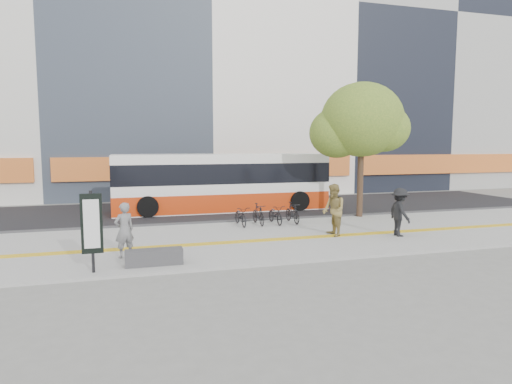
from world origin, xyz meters
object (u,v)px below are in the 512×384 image
object	(u,v)px
bench	(154,257)
seated_woman	(124,230)
signboard	(92,225)
pedestrian_dark	(400,212)
bus	(222,184)
pedestrian_tan	(334,210)
street_tree	(360,122)

from	to	relation	value
bench	seated_woman	world-z (taller)	seated_woman
signboard	pedestrian_dark	world-z (taller)	signboard
bus	pedestrian_tan	size ratio (longest dim) A/B	5.62
street_tree	pedestrian_dark	world-z (taller)	street_tree
signboard	seated_woman	xyz separation A→B (m)	(0.80, 1.41, -0.45)
signboard	seated_woman	size ratio (longest dim) A/B	1.31
bench	pedestrian_tan	distance (m)	7.04
signboard	seated_woman	bearing A→B (deg)	60.45
bench	street_tree	world-z (taller)	street_tree
bus	seated_woman	xyz separation A→B (m)	(-4.82, -8.59, -0.51)
bus	street_tree	bearing A→B (deg)	-32.55
signboard	bench	bearing A→B (deg)	10.81
seated_woman	pedestrian_tan	bearing A→B (deg)	163.11
bench	signboard	size ratio (longest dim) A/B	0.73
street_tree	bench	bearing A→B (deg)	-148.38
seated_woman	pedestrian_tan	distance (m)	7.52
pedestrian_tan	bus	bearing A→B (deg)	-159.02
pedestrian_tan	pedestrian_dark	size ratio (longest dim) A/B	1.09
bus	pedestrian_tan	xyz separation A→B (m)	(2.63, -7.49, -0.38)
street_tree	bus	size ratio (longest dim) A/B	0.58
signboard	pedestrian_tan	distance (m)	8.62
signboard	seated_woman	world-z (taller)	signboard
street_tree	pedestrian_tan	size ratio (longest dim) A/B	3.25
bench	seated_woman	xyz separation A→B (m)	(-0.80, 1.11, 0.61)
bench	bus	size ratio (longest dim) A/B	0.15
pedestrian_tan	pedestrian_dark	world-z (taller)	pedestrian_tan
pedestrian_tan	signboard	bearing A→B (deg)	-71.39
seated_woman	pedestrian_tan	size ratio (longest dim) A/B	0.86
street_tree	bus	xyz separation A→B (m)	(-5.76, 3.68, -3.09)
street_tree	signboard	bearing A→B (deg)	-150.93
bus	bench	bearing A→B (deg)	-112.49
street_tree	seated_woman	distance (m)	12.21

